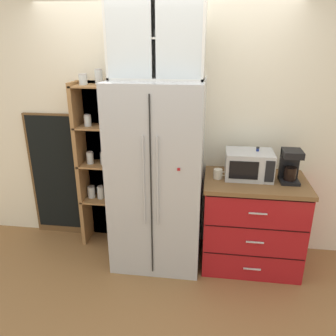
% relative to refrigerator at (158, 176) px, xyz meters
% --- Properties ---
extents(ground_plane, '(10.63, 10.63, 0.00)m').
position_rel_refrigerator_xyz_m(ground_plane, '(-0.00, 0.00, -0.91)').
color(ground_plane, olive).
extents(wall_back_cream, '(4.94, 0.10, 2.55)m').
position_rel_refrigerator_xyz_m(wall_back_cream, '(-0.00, 0.40, 0.36)').
color(wall_back_cream, silver).
rests_on(wall_back_cream, ground).
extents(refrigerator, '(0.86, 0.73, 1.83)m').
position_rel_refrigerator_xyz_m(refrigerator, '(0.00, 0.00, 0.00)').
color(refrigerator, '#B7BABF').
rests_on(refrigerator, ground).
extents(pantry_shelf_column, '(0.46, 0.31, 1.90)m').
position_rel_refrigerator_xyz_m(pantry_shelf_column, '(-0.68, 0.28, 0.02)').
color(pantry_shelf_column, brown).
rests_on(pantry_shelf_column, ground).
extents(counter_cabinet, '(0.96, 0.67, 0.92)m').
position_rel_refrigerator_xyz_m(counter_cabinet, '(0.94, 0.04, -0.45)').
color(counter_cabinet, '#A8161C').
rests_on(counter_cabinet, ground).
extents(microwave, '(0.44, 0.33, 0.26)m').
position_rel_refrigerator_xyz_m(microwave, '(0.86, 0.08, 0.13)').
color(microwave, '#B7BABF').
rests_on(microwave, counter_cabinet).
extents(coffee_maker, '(0.17, 0.20, 0.31)m').
position_rel_refrigerator_xyz_m(coffee_maker, '(1.23, 0.04, 0.16)').
color(coffee_maker, black).
rests_on(coffee_maker, counter_cabinet).
extents(mug_cream, '(0.12, 0.08, 0.09)m').
position_rel_refrigerator_xyz_m(mug_cream, '(0.58, 0.02, 0.05)').
color(mug_cream, silver).
rests_on(mug_cream, counter_cabinet).
extents(bottle_amber, '(0.06, 0.06, 0.26)m').
position_rel_refrigerator_xyz_m(bottle_amber, '(0.94, 0.13, 0.12)').
color(bottle_amber, brown).
rests_on(bottle_amber, counter_cabinet).
extents(bottle_cobalt, '(0.07, 0.07, 0.30)m').
position_rel_refrigerator_xyz_m(bottle_cobalt, '(0.94, 0.11, 0.14)').
color(bottle_cobalt, navy).
rests_on(bottle_cobalt, counter_cabinet).
extents(upper_cabinet, '(0.82, 0.32, 0.67)m').
position_rel_refrigerator_xyz_m(upper_cabinet, '(-0.00, 0.05, 1.25)').
color(upper_cabinet, silver).
rests_on(upper_cabinet, refrigerator).
extents(chalkboard_menu, '(0.60, 0.04, 1.43)m').
position_rel_refrigerator_xyz_m(chalkboard_menu, '(-1.22, 0.33, -0.19)').
color(chalkboard_menu, brown).
rests_on(chalkboard_menu, ground).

